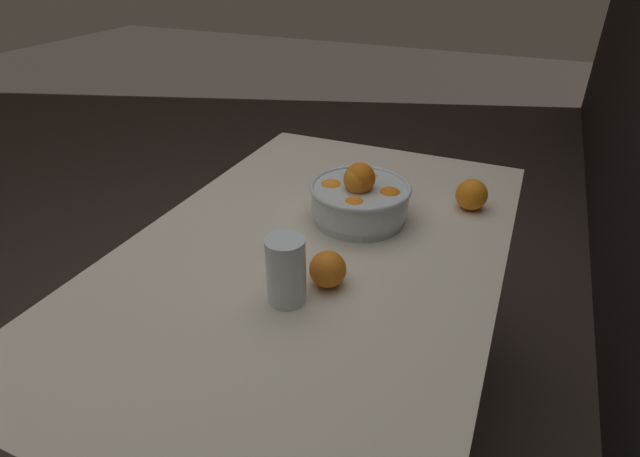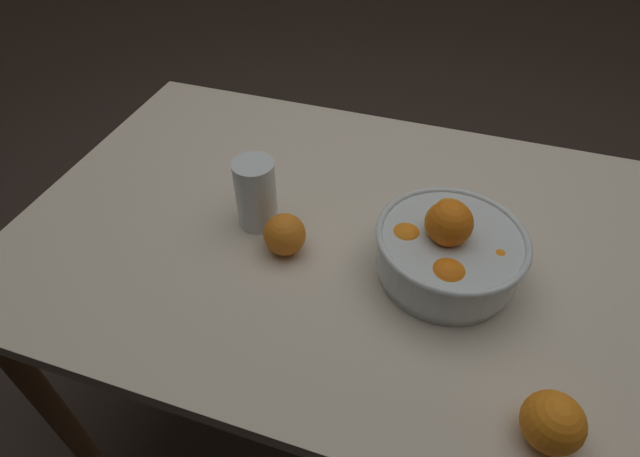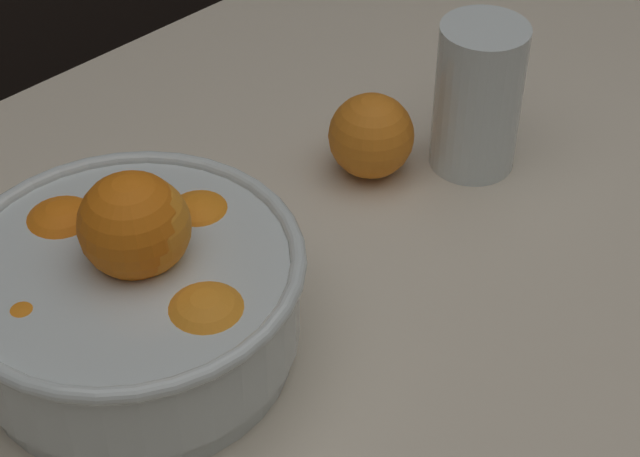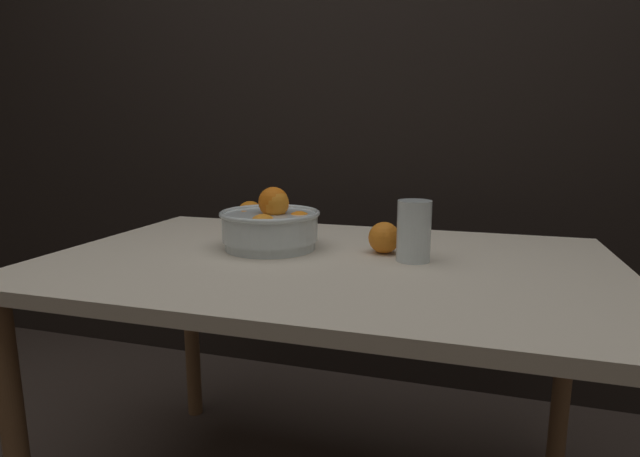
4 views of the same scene
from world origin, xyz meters
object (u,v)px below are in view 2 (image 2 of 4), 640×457
juice_glass (256,196)px  orange_loose_near_bowl (553,422)px  orange_loose_front (285,234)px  fruit_bowl (448,250)px

juice_glass → orange_loose_near_bowl: 0.59m
juice_glass → orange_loose_front: 0.10m
fruit_bowl → juice_glass: fruit_bowl is taller
juice_glass → orange_loose_near_bowl: size_ratio=1.71×
fruit_bowl → orange_loose_front: fruit_bowl is taller
fruit_bowl → orange_loose_front: (0.28, 0.03, -0.02)m
juice_glass → orange_loose_front: (-0.08, 0.05, -0.03)m
juice_glass → orange_loose_near_bowl: bearing=152.8°
juice_glass → orange_loose_front: bearing=144.2°
orange_loose_near_bowl → orange_loose_front: 0.50m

